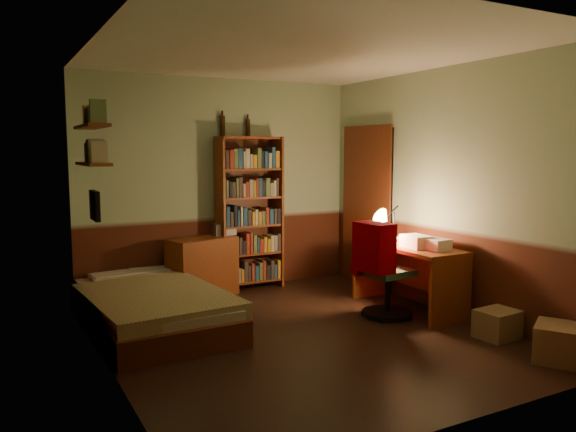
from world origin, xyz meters
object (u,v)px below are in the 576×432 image
desk (408,277)px  desk_lamp (394,214)px  office_chair (388,275)px  cardboard_box_a (556,343)px  mini_stereo (224,229)px  dresser (202,267)px  cardboard_box_b (497,324)px  bed (151,293)px  bookshelf (250,214)px

desk → desk_lamp: bearing=120.3°
office_chair → cardboard_box_a: (0.44, -1.66, -0.28)m
mini_stereo → cardboard_box_a: mini_stereo is taller
desk → dresser: bearing=138.8°
cardboard_box_b → bed: bearing=145.1°
bookshelf → cardboard_box_b: size_ratio=5.15×
bed → bookshelf: (1.49, 0.89, 0.63)m
desk_lamp → cardboard_box_a: bearing=-74.7°
bed → cardboard_box_a: (2.70, -2.53, -0.17)m
cardboard_box_a → bed: bearing=136.8°
bed → desk: bearing=-18.3°
desk_lamp → dresser: bearing=149.7°
cardboard_box_b → mini_stereo: bearing=119.0°
cardboard_box_a → dresser: bearing=119.2°
dresser → bed: bearing=-151.6°
dresser → cardboard_box_a: size_ratio=1.97×
dresser → desk: 2.38m
mini_stereo → cardboard_box_a: 3.84m
mini_stereo → desk: (1.45, -1.71, -0.42)m
bookshelf → desk: size_ratio=1.43×
mini_stereo → cardboard_box_b: 3.31m
cardboard_box_a → cardboard_box_b: size_ratio=1.09×
dresser → bookshelf: 0.89m
mini_stereo → dresser: bearing=-156.9°
office_chair → cardboard_box_a: bearing=-79.3°
desk → cardboard_box_a: size_ratio=3.31×
cardboard_box_a → cardboard_box_b: 0.63m
dresser → mini_stereo: mini_stereo is taller
office_chair → cardboard_box_b: 1.17m
bed → cardboard_box_a: 3.70m
bookshelf → office_chair: bookshelf is taller
bookshelf → desk: (1.12, -1.67, -0.59)m
dresser → desk_lamp: bearing=-56.2°
bed → cardboard_box_b: bearing=-36.6°
bookshelf → cardboard_box_a: bearing=-75.5°
office_chair → cardboard_box_a: office_chair is taller
bed → bookshelf: 1.85m
dresser → desk_lamp: desk_lamp is taller
desk → mini_stereo: bearing=130.9°
bed → office_chair: bearing=-22.8°
mini_stereo → bookshelf: bearing=-4.8°
desk_lamp → bookshelf: bearing=134.2°
office_chair → dresser: bearing=126.3°
office_chair → bookshelf: bearing=109.5°
dresser → bookshelf: bookshelf is taller
dresser → bookshelf: bearing=-8.5°
bed → office_chair: office_chair is taller
bookshelf → cardboard_box_a: bookshelf is taller
mini_stereo → desk_lamp: desk_lamp is taller
bookshelf → cardboard_box_b: bearing=-71.0°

